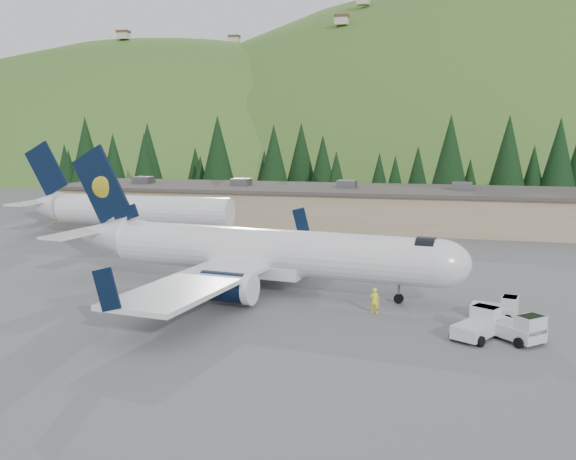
# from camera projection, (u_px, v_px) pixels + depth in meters

# --- Properties ---
(ground) EXTENTS (600.00, 600.00, 0.00)m
(ground) POSITION_uv_depth(u_px,v_px,m) (269.00, 291.00, 50.80)
(ground) COLOR #58585D
(airliner) EXTENTS (34.42, 32.39, 11.42)m
(airliner) POSITION_uv_depth(u_px,v_px,m) (257.00, 252.00, 50.71)
(airliner) COLOR white
(airliner) RESTS_ON ground
(second_airliner) EXTENTS (27.50, 11.00, 10.05)m
(second_airliner) POSITION_uv_depth(u_px,v_px,m) (121.00, 209.00, 77.49)
(second_airliner) COLOR white
(second_airliner) RESTS_ON ground
(baggage_tug_a) EXTENTS (3.22, 2.27, 1.59)m
(baggage_tug_a) POSITION_uv_depth(u_px,v_px,m) (498.00, 308.00, 43.09)
(baggage_tug_a) COLOR silver
(baggage_tug_a) RESTS_ON ground
(baggage_tug_b) EXTENTS (3.59, 3.63, 1.82)m
(baggage_tug_b) POSITION_uv_depth(u_px,v_px,m) (519.00, 329.00, 38.23)
(baggage_tug_b) COLOR silver
(baggage_tug_b) RESTS_ON ground
(baggage_tug_c) EXTENTS (3.22, 3.79, 1.81)m
(baggage_tug_c) POSITION_uv_depth(u_px,v_px,m) (479.00, 325.00, 39.03)
(baggage_tug_c) COLOR silver
(baggage_tug_c) RESTS_ON ground
(terminal_building) EXTENTS (71.00, 17.00, 6.10)m
(terminal_building) POSITION_uv_depth(u_px,v_px,m) (310.00, 205.00, 88.03)
(terminal_building) COLOR tan
(terminal_building) RESTS_ON ground
(ramp_worker) EXTENTS (0.70, 0.49, 1.83)m
(ramp_worker) POSITION_uv_depth(u_px,v_px,m) (375.00, 301.00, 44.29)
(ramp_worker) COLOR #FFFC24
(ramp_worker) RESTS_ON ground
(tree_line) EXTENTS (113.14, 18.91, 14.36)m
(tree_line) POSITION_uv_depth(u_px,v_px,m) (341.00, 161.00, 109.78)
(tree_line) COLOR black
(tree_line) RESTS_ON ground
(hills) EXTENTS (614.00, 330.00, 300.00)m
(hills) POSITION_uv_depth(u_px,v_px,m) (550.00, 381.00, 248.70)
(hills) COLOR #38611D
(hills) RESTS_ON ground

